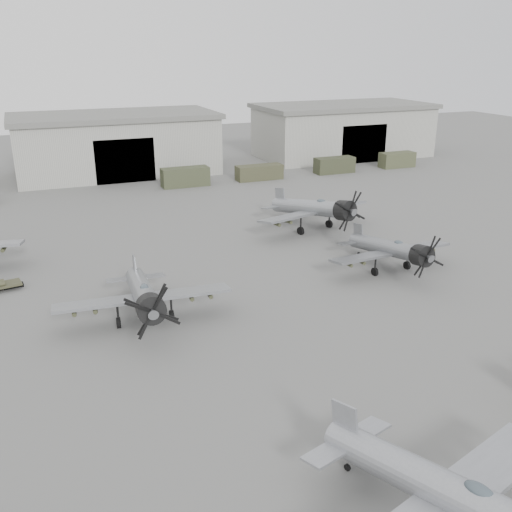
{
  "coord_description": "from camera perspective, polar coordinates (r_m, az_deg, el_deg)",
  "views": [
    {
      "loc": [
        -12.71,
        -23.3,
        17.75
      ],
      "look_at": [
        2.9,
        14.95,
        2.5
      ],
      "focal_mm": 40.0,
      "sensor_mm": 36.0,
      "label": 1
    }
  ],
  "objects": [
    {
      "name": "aircraft_mid_2",
      "position": [
        48.18,
        13.6,
        0.61
      ],
      "size": [
        11.12,
        10.0,
        4.44
      ],
      "rotation": [
        0.0,
        0.0,
        0.06
      ],
      "color": "gray",
      "rests_on": "ground"
    },
    {
      "name": "aircraft_near_1",
      "position": [
        23.69,
        19.73,
        -21.92
      ],
      "size": [
        12.61,
        11.36,
        5.04
      ],
      "rotation": [
        0.0,
        0.0,
        0.29
      ],
      "color": "#989BA1",
      "rests_on": "ground"
    },
    {
      "name": "aircraft_mid_1",
      "position": [
        38.75,
        -11.14,
        -3.87
      ],
      "size": [
        11.91,
        10.72,
        4.75
      ],
      "rotation": [
        0.0,
        0.0,
        -0.08
      ],
      "color": "gray",
      "rests_on": "ground"
    },
    {
      "name": "aircraft_far_1",
      "position": [
        57.84,
        6.1,
        4.73
      ],
      "size": [
        13.09,
        11.78,
        5.21
      ],
      "rotation": [
        0.0,
        0.0,
        0.26
      ],
      "color": "gray",
      "rests_on": "ground"
    },
    {
      "name": "ground",
      "position": [
        31.93,
        5.48,
        -13.62
      ],
      "size": [
        220.0,
        220.0,
        0.0
      ],
      "primitive_type": "plane",
      "color": "#5A5A58",
      "rests_on": "ground"
    },
    {
      "name": "support_truck_5",
      "position": [
        81.1,
        0.32,
        8.36
      ],
      "size": [
        6.62,
        2.2,
        2.06
      ],
      "primitive_type": "cube",
      "color": "#3E3F29",
      "rests_on": "ground"
    },
    {
      "name": "hangar_center",
      "position": [
        87.23,
        -13.82,
        10.87
      ],
      "size": [
        29.0,
        14.8,
        8.7
      ],
      "color": "#ACACA1",
      "rests_on": "ground"
    },
    {
      "name": "support_truck_6",
      "position": [
        86.34,
        7.85,
        8.99
      ],
      "size": [
        5.99,
        2.2,
        2.3
      ],
      "primitive_type": "cube",
      "color": "#353A25",
      "rests_on": "ground"
    },
    {
      "name": "support_truck_4",
      "position": [
        77.66,
        -7.09,
        7.85
      ],
      "size": [
        6.36,
        2.2,
        2.52
      ],
      "primitive_type": "cube",
      "color": "#3B402A",
      "rests_on": "ground"
    },
    {
      "name": "support_truck_7",
      "position": [
        92.31,
        13.92,
        9.32
      ],
      "size": [
        5.55,
        2.2,
        2.3
      ],
      "primitive_type": "cube",
      "color": "#43482F",
      "rests_on": "ground"
    },
    {
      "name": "hangar_right",
      "position": [
        100.1,
        8.66,
        12.36
      ],
      "size": [
        29.0,
        14.8,
        8.7
      ],
      "color": "#ACACA1",
      "rests_on": "ground"
    }
  ]
}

